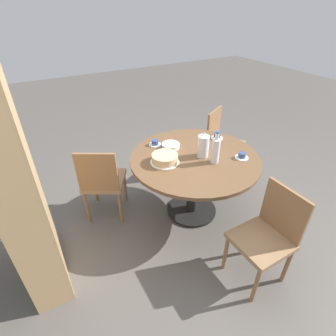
{
  "coord_description": "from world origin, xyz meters",
  "views": [
    {
      "loc": [
        -1.86,
        1.37,
        2.1
      ],
      "look_at": [
        0.0,
        0.32,
        0.7
      ],
      "focal_mm": 28.0,
      "sensor_mm": 36.0,
      "label": 1
    }
  ],
  "objects_px": {
    "chair_b": "(267,234)",
    "chair_c": "(222,141)",
    "bookshelf": "(22,190)",
    "chair_a": "(103,181)",
    "cup_b": "(242,156)",
    "coffee_pot": "(203,146)",
    "water_bottle": "(216,150)",
    "cup_c": "(217,136)",
    "cup_a": "(155,143)",
    "cake_main": "(165,159)"
  },
  "relations": [
    {
      "from": "chair_c",
      "to": "bookshelf",
      "type": "bearing_deg",
      "value": 163.19
    },
    {
      "from": "chair_b",
      "to": "chair_c",
      "type": "distance_m",
      "value": 1.66
    },
    {
      "from": "water_bottle",
      "to": "cake_main",
      "type": "relative_size",
      "value": 1.16
    },
    {
      "from": "cup_a",
      "to": "chair_a",
      "type": "bearing_deg",
      "value": 89.44
    },
    {
      "from": "coffee_pot",
      "to": "water_bottle",
      "type": "distance_m",
      "value": 0.16
    },
    {
      "from": "coffee_pot",
      "to": "cup_b",
      "type": "distance_m",
      "value": 0.4
    },
    {
      "from": "bookshelf",
      "to": "cup_b",
      "type": "relative_size",
      "value": 13.59
    },
    {
      "from": "chair_c",
      "to": "cup_c",
      "type": "distance_m",
      "value": 0.55
    },
    {
      "from": "coffee_pot",
      "to": "bookshelf",
      "type": "bearing_deg",
      "value": 88.5
    },
    {
      "from": "cup_a",
      "to": "cup_b",
      "type": "height_order",
      "value": "same"
    },
    {
      "from": "chair_b",
      "to": "cup_a",
      "type": "distance_m",
      "value": 1.45
    },
    {
      "from": "cake_main",
      "to": "cup_c",
      "type": "distance_m",
      "value": 0.79
    },
    {
      "from": "cup_a",
      "to": "chair_b",
      "type": "bearing_deg",
      "value": -167.57
    },
    {
      "from": "cake_main",
      "to": "cup_b",
      "type": "distance_m",
      "value": 0.78
    },
    {
      "from": "chair_a",
      "to": "bookshelf",
      "type": "height_order",
      "value": "bookshelf"
    },
    {
      "from": "chair_b",
      "to": "cup_c",
      "type": "distance_m",
      "value": 1.27
    },
    {
      "from": "chair_c",
      "to": "cake_main",
      "type": "relative_size",
      "value": 3.08
    },
    {
      "from": "cake_main",
      "to": "chair_a",
      "type": "bearing_deg",
      "value": 55.39
    },
    {
      "from": "chair_a",
      "to": "coffee_pot",
      "type": "relative_size",
      "value": 3.36
    },
    {
      "from": "chair_b",
      "to": "water_bottle",
      "type": "relative_size",
      "value": 2.67
    },
    {
      "from": "chair_c",
      "to": "cup_c",
      "type": "xyz_separation_m",
      "value": [
        -0.31,
        0.36,
        0.28
      ]
    },
    {
      "from": "coffee_pot",
      "to": "cake_main",
      "type": "bearing_deg",
      "value": 78.56
    },
    {
      "from": "bookshelf",
      "to": "cup_b",
      "type": "distance_m",
      "value": 1.97
    },
    {
      "from": "coffee_pot",
      "to": "cup_b",
      "type": "relative_size",
      "value": 1.92
    },
    {
      "from": "cake_main",
      "to": "cup_b",
      "type": "height_order",
      "value": "cake_main"
    },
    {
      "from": "chair_a",
      "to": "cup_a",
      "type": "height_order",
      "value": "chair_a"
    },
    {
      "from": "coffee_pot",
      "to": "cup_c",
      "type": "height_order",
      "value": "coffee_pot"
    },
    {
      "from": "water_bottle",
      "to": "cake_main",
      "type": "xyz_separation_m",
      "value": [
        0.23,
        0.43,
        -0.09
      ]
    },
    {
      "from": "cup_b",
      "to": "cup_c",
      "type": "height_order",
      "value": "same"
    },
    {
      "from": "chair_a",
      "to": "cup_b",
      "type": "relative_size",
      "value": 6.44
    },
    {
      "from": "chair_a",
      "to": "cup_c",
      "type": "bearing_deg",
      "value": -159.15
    },
    {
      "from": "cup_b",
      "to": "chair_c",
      "type": "bearing_deg",
      "value": -28.47
    },
    {
      "from": "chair_a",
      "to": "cup_b",
      "type": "distance_m",
      "value": 1.46
    },
    {
      "from": "chair_c",
      "to": "water_bottle",
      "type": "height_order",
      "value": "water_bottle"
    },
    {
      "from": "chair_b",
      "to": "chair_c",
      "type": "xyz_separation_m",
      "value": [
        1.48,
        -0.75,
        0.0
      ]
    },
    {
      "from": "water_bottle",
      "to": "chair_c",
      "type": "bearing_deg",
      "value": -45.31
    },
    {
      "from": "chair_a",
      "to": "chair_c",
      "type": "height_order",
      "value": "same"
    },
    {
      "from": "chair_c",
      "to": "coffee_pot",
      "type": "height_order",
      "value": "coffee_pot"
    },
    {
      "from": "chair_a",
      "to": "cup_a",
      "type": "distance_m",
      "value": 0.69
    },
    {
      "from": "water_bottle",
      "to": "cup_b",
      "type": "height_order",
      "value": "water_bottle"
    },
    {
      "from": "chair_a",
      "to": "chair_b",
      "type": "distance_m",
      "value": 1.68
    },
    {
      "from": "water_bottle",
      "to": "cup_a",
      "type": "relative_size",
      "value": 2.41
    },
    {
      "from": "water_bottle",
      "to": "cup_b",
      "type": "bearing_deg",
      "value": -104.41
    },
    {
      "from": "chair_b",
      "to": "chair_c",
      "type": "relative_size",
      "value": 1.0
    },
    {
      "from": "chair_c",
      "to": "coffee_pot",
      "type": "xyz_separation_m",
      "value": [
        -0.55,
        0.74,
        0.38
      ]
    },
    {
      "from": "coffee_pot",
      "to": "water_bottle",
      "type": "xyz_separation_m",
      "value": [
        -0.15,
        -0.03,
        0.01
      ]
    },
    {
      "from": "water_bottle",
      "to": "chair_a",
      "type": "bearing_deg",
      "value": 57.92
    },
    {
      "from": "cup_a",
      "to": "cup_b",
      "type": "relative_size",
      "value": 1.0
    },
    {
      "from": "chair_b",
      "to": "coffee_pot",
      "type": "bearing_deg",
      "value": 179.29
    },
    {
      "from": "chair_b",
      "to": "chair_c",
      "type": "bearing_deg",
      "value": 152.96
    }
  ]
}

